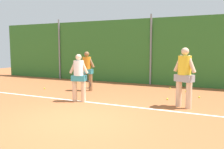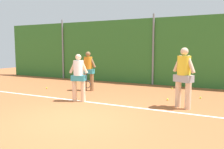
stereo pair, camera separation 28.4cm
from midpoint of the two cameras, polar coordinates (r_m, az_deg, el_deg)
name	(u,v)px [view 2 (the right image)]	position (r m, az deg, el deg)	size (l,w,h in m)	color
ground_plane	(110,104)	(8.27, 0.61, -7.04)	(31.06, 31.06, 0.00)	#A85B33
hedge_fence_backdrop	(154,52)	(12.74, 10.66, 5.39)	(20.19, 0.25, 3.45)	#33702D
fence_post_left	(63,49)	(15.27, -11.13, 5.91)	(0.10, 0.10, 3.65)	gray
fence_post_center	(153,50)	(12.57, 10.45, 5.85)	(0.10, 0.10, 3.65)	gray
court_baseline_paint	(109,104)	(8.18, 0.30, -7.16)	(14.75, 0.10, 0.01)	white
player_foreground_near	(79,75)	(8.59, -7.02, -0.14)	(0.76, 0.40, 1.70)	beige
player_midcourt	(184,74)	(7.90, 17.74, 0.02)	(0.75, 0.54, 1.93)	beige
player_backcourt_far	(88,69)	(10.73, -4.96, 1.38)	(0.73, 0.38, 1.76)	#8C603D
tennis_ball_0	(47,88)	(11.66, -14.68, -3.14)	(0.07, 0.07, 0.07)	#CCDB33
tennis_ball_1	(188,92)	(10.89, 18.34, -3.92)	(0.07, 0.07, 0.07)	#CCDB33
tennis_ball_2	(167,99)	(9.07, 13.99, -5.81)	(0.07, 0.07, 0.07)	#CCDB33
tennis_ball_4	(172,88)	(11.58, 14.84, -3.21)	(0.07, 0.07, 0.07)	#CCDB33
tennis_ball_5	(200,98)	(9.76, 21.14, -5.20)	(0.07, 0.07, 0.07)	#CCDB33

